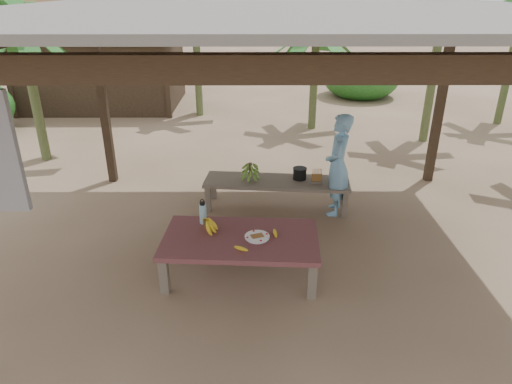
{
  "coord_description": "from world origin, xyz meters",
  "views": [
    {
      "loc": [
        -0.3,
        -5.19,
        3.17
      ],
      "look_at": [
        -0.28,
        0.02,
        0.8
      ],
      "focal_mm": 32.0,
      "sensor_mm": 36.0,
      "label": 1
    }
  ],
  "objects_px": {
    "work_table": "(241,242)",
    "bench": "(277,184)",
    "cooking_pot": "(300,174)",
    "plate": "(257,237)",
    "woman": "(338,165)",
    "ripe_banana_bunch": "(205,225)",
    "water_flask": "(203,213)"
  },
  "relations": [
    {
      "from": "woman",
      "to": "work_table",
      "type": "bearing_deg",
      "value": -28.42
    },
    {
      "from": "bench",
      "to": "cooking_pot",
      "type": "distance_m",
      "value": 0.38
    },
    {
      "from": "plate",
      "to": "woman",
      "type": "bearing_deg",
      "value": 54.2
    },
    {
      "from": "water_flask",
      "to": "woman",
      "type": "distance_m",
      "value": 2.25
    },
    {
      "from": "plate",
      "to": "woman",
      "type": "height_order",
      "value": "woman"
    },
    {
      "from": "ripe_banana_bunch",
      "to": "woman",
      "type": "distance_m",
      "value": 2.34
    },
    {
      "from": "water_flask",
      "to": "ripe_banana_bunch",
      "type": "bearing_deg",
      "value": -78.61
    },
    {
      "from": "ripe_banana_bunch",
      "to": "woman",
      "type": "relative_size",
      "value": 0.18
    },
    {
      "from": "water_flask",
      "to": "cooking_pot",
      "type": "height_order",
      "value": "water_flask"
    },
    {
      "from": "bench",
      "to": "water_flask",
      "type": "relative_size",
      "value": 6.96
    },
    {
      "from": "work_table",
      "to": "water_flask",
      "type": "xyz_separation_m",
      "value": [
        -0.47,
        0.35,
        0.2
      ]
    },
    {
      "from": "bench",
      "to": "water_flask",
      "type": "distance_m",
      "value": 1.76
    },
    {
      "from": "work_table",
      "to": "bench",
      "type": "relative_size",
      "value": 0.83
    },
    {
      "from": "work_table",
      "to": "plate",
      "type": "bearing_deg",
      "value": -4.64
    },
    {
      "from": "woman",
      "to": "cooking_pot",
      "type": "bearing_deg",
      "value": -101.91
    },
    {
      "from": "ripe_banana_bunch",
      "to": "woman",
      "type": "bearing_deg",
      "value": 39.22
    },
    {
      "from": "work_table",
      "to": "ripe_banana_bunch",
      "type": "relative_size",
      "value": 6.7
    },
    {
      "from": "bench",
      "to": "woman",
      "type": "xyz_separation_m",
      "value": [
        0.88,
        -0.18,
        0.37
      ]
    },
    {
      "from": "work_table",
      "to": "cooking_pot",
      "type": "xyz_separation_m",
      "value": [
        0.86,
        1.86,
        0.1
      ]
    },
    {
      "from": "cooking_pot",
      "to": "plate",
      "type": "bearing_deg",
      "value": -109.43
    },
    {
      "from": "work_table",
      "to": "plate",
      "type": "relative_size",
      "value": 6.42
    },
    {
      "from": "bench",
      "to": "ripe_banana_bunch",
      "type": "relative_size",
      "value": 8.11
    },
    {
      "from": "ripe_banana_bunch",
      "to": "plate",
      "type": "height_order",
      "value": "ripe_banana_bunch"
    },
    {
      "from": "bench",
      "to": "ripe_banana_bunch",
      "type": "height_order",
      "value": "ripe_banana_bunch"
    },
    {
      "from": "work_table",
      "to": "bench",
      "type": "distance_m",
      "value": 1.87
    },
    {
      "from": "bench",
      "to": "water_flask",
      "type": "bearing_deg",
      "value": -118.34
    },
    {
      "from": "work_table",
      "to": "woman",
      "type": "bearing_deg",
      "value": 52.97
    },
    {
      "from": "work_table",
      "to": "water_flask",
      "type": "bearing_deg",
      "value": 146.3
    },
    {
      "from": "ripe_banana_bunch",
      "to": "plate",
      "type": "relative_size",
      "value": 0.96
    },
    {
      "from": "woman",
      "to": "bench",
      "type": "bearing_deg",
      "value": -89.49
    },
    {
      "from": "bench",
      "to": "cooking_pot",
      "type": "height_order",
      "value": "cooking_pot"
    },
    {
      "from": "plate",
      "to": "cooking_pot",
      "type": "relative_size",
      "value": 1.43
    }
  ]
}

